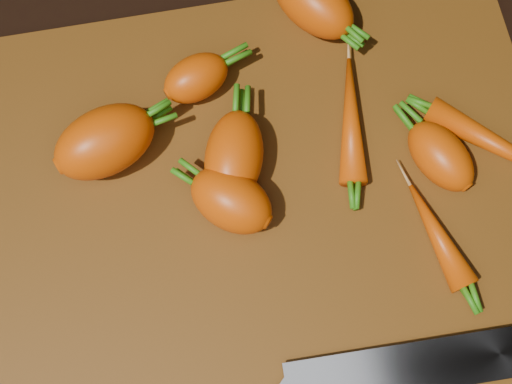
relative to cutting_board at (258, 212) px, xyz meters
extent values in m
cube|color=black|center=(0.00, 0.00, -0.01)|extent=(2.00, 2.00, 0.01)
cube|color=#532F0C|center=(0.00, 0.00, 0.00)|extent=(0.50, 0.40, 0.01)
ellipsoid|color=#D54D0A|center=(-0.11, 0.07, 0.03)|extent=(0.10, 0.08, 0.05)
ellipsoid|color=#D54D0A|center=(-0.02, 0.00, 0.03)|extent=(0.08, 0.08, 0.05)
ellipsoid|color=#D54D0A|center=(0.08, 0.17, 0.03)|extent=(0.09, 0.10, 0.05)
ellipsoid|color=#D54D0A|center=(-0.01, 0.04, 0.03)|extent=(0.07, 0.09, 0.05)
ellipsoid|color=#D54D0A|center=(-0.03, 0.12, 0.03)|extent=(0.07, 0.06, 0.04)
ellipsoid|color=#D54D0A|center=(0.15, 0.01, 0.03)|extent=(0.07, 0.08, 0.04)
ellipsoid|color=#D54D0A|center=(0.09, 0.06, 0.02)|extent=(0.04, 0.12, 0.02)
ellipsoid|color=#D54D0A|center=(0.21, 0.01, 0.02)|extent=(0.12, 0.11, 0.02)
ellipsoid|color=#D54D0A|center=(0.14, -0.05, 0.02)|extent=(0.04, 0.09, 0.02)
cube|color=gray|center=(0.10, -0.15, 0.01)|extent=(0.01, 0.03, 0.02)
cylinder|color=#B2B2B7|center=(0.15, -0.15, 0.02)|extent=(0.01, 0.01, 0.00)
camera|label=1|loc=(-0.03, -0.17, 0.57)|focal=50.00mm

